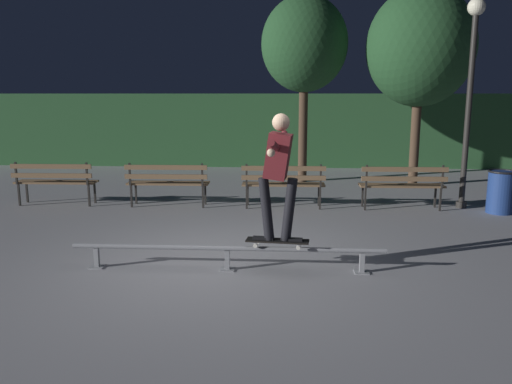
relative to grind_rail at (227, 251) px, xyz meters
The scene contains 13 objects.
ground_plane 0.34m from the grind_rail, 90.00° to the left, with size 90.00×90.00×0.00m, color #99999E.
hedge_backdrop 9.80m from the grind_rail, 90.00° to the left, with size 24.00×1.20×2.20m, color #2D5B33.
grind_rail is the anchor object (origin of this frame).
skateboard 0.65m from the grind_rail, ahead, with size 0.80×0.28×0.09m.
skateboarder 1.25m from the grind_rail, ahead, with size 0.63×1.40×1.56m.
park_bench_leftmost 5.26m from the grind_rail, 137.04° to the left, with size 1.61×0.44×0.88m.
park_bench_left_center 3.93m from the grind_rail, 113.86° to the left, with size 1.61×0.44×0.88m.
park_bench_right_center 3.66m from the grind_rail, 79.28° to the left, with size 1.61×0.44×0.88m.
park_bench_rightmost 4.64m from the grind_rail, 50.61° to the left, with size 1.61×0.44×0.88m.
tree_far_right 7.92m from the grind_rail, 58.85° to the left, with size 2.48×2.48×4.61m.
tree_behind_benches 7.51m from the grind_rail, 80.42° to the left, with size 2.10×2.10×4.53m.
lamp_post_right 6.09m from the grind_rail, 42.81° to the left, with size 0.32×0.32×3.90m.
trash_can 5.83m from the grind_rail, 36.04° to the left, with size 0.52×0.52×0.80m.
Camera 1 is at (0.72, -6.32, 2.18)m, focal length 35.72 mm.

